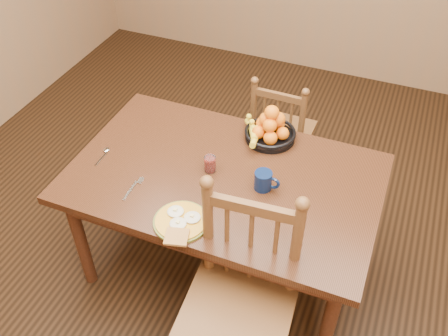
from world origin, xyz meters
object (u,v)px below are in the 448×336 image
at_px(chair_near, 239,304).
at_px(breakfast_plate, 181,222).
at_px(chair_far, 281,132).
at_px(dining_table, 224,187).
at_px(coffee_mug, 264,181).
at_px(fruit_bowl, 269,129).

bearing_deg(chair_near, breakfast_plate, 150.75).
bearing_deg(chair_far, chair_near, 100.23).
xyz_separation_m(dining_table, breakfast_plate, (-0.06, -0.39, 0.10)).
height_order(dining_table, coffee_mug, coffee_mug).
height_order(dining_table, chair_near, chair_near).
bearing_deg(chair_near, dining_table, 114.07).
distance_m(chair_near, breakfast_plate, 0.46).
relative_size(breakfast_plate, coffee_mug, 2.25).
bearing_deg(dining_table, coffee_mug, -3.40).
bearing_deg(coffee_mug, breakfast_plate, -127.21).
xyz_separation_m(chair_far, breakfast_plate, (-0.13, -1.26, 0.34)).
bearing_deg(fruit_bowl, breakfast_plate, -103.37).
bearing_deg(chair_near, chair_far, 95.00).
distance_m(dining_table, coffee_mug, 0.26).
xyz_separation_m(chair_near, fruit_bowl, (-0.18, 0.93, 0.29)).
height_order(chair_near, fruit_bowl, chair_near).
relative_size(dining_table, coffee_mug, 12.01).
bearing_deg(breakfast_plate, chair_near, -24.97).
distance_m(breakfast_plate, fruit_bowl, 0.79).
xyz_separation_m(dining_table, chair_far, (0.07, 0.87, -0.24)).
height_order(dining_table, chair_far, chair_far).
height_order(chair_near, breakfast_plate, chair_near).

